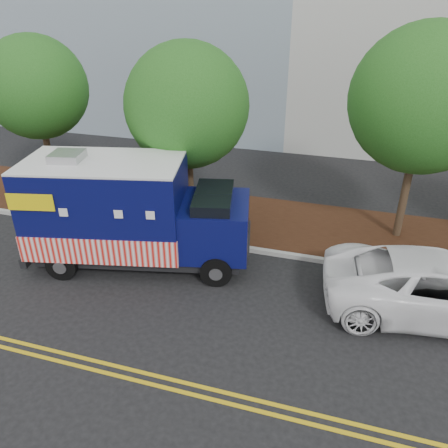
% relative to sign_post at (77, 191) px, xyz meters
% --- Properties ---
extents(ground, '(120.00, 120.00, 0.00)m').
position_rel_sign_post_xyz_m(ground, '(3.90, -1.73, -1.20)').
color(ground, black).
rests_on(ground, ground).
extents(curb, '(120.00, 0.18, 0.15)m').
position_rel_sign_post_xyz_m(curb, '(3.90, -0.33, -1.12)').
color(curb, '#9E9E99').
rests_on(curb, ground).
extents(mulch_strip, '(120.00, 4.00, 0.15)m').
position_rel_sign_post_xyz_m(mulch_strip, '(3.90, 1.77, -1.12)').
color(mulch_strip, black).
rests_on(mulch_strip, ground).
extents(centerline_near, '(120.00, 0.10, 0.01)m').
position_rel_sign_post_xyz_m(centerline_near, '(3.90, -6.18, -1.19)').
color(centerline_near, gold).
rests_on(centerline_near, ground).
extents(centerline_far, '(120.00, 0.10, 0.01)m').
position_rel_sign_post_xyz_m(centerline_far, '(3.90, -6.43, -1.19)').
color(centerline_far, gold).
rests_on(centerline_far, ground).
extents(tree_a, '(3.89, 3.89, 6.41)m').
position_rel_sign_post_xyz_m(tree_a, '(-2.38, 1.80, 3.25)').
color(tree_a, '#38281C').
rests_on(tree_a, ground).
extents(tree_b, '(4.17, 4.17, 6.39)m').
position_rel_sign_post_xyz_m(tree_b, '(4.00, 1.18, 3.10)').
color(tree_b, '#38281C').
rests_on(tree_b, ground).
extents(tree_c, '(4.50, 4.50, 7.03)m').
position_rel_sign_post_xyz_m(tree_c, '(11.33, 2.02, 3.58)').
color(tree_c, '#38281C').
rests_on(tree_c, ground).
extents(sign_post, '(0.06, 0.06, 2.40)m').
position_rel_sign_post_xyz_m(sign_post, '(0.00, 0.00, 0.00)').
color(sign_post, '#473828').
rests_on(sign_post, ground).
extents(food_truck, '(7.14, 3.87, 3.57)m').
position_rel_sign_post_xyz_m(food_truck, '(3.16, -1.96, 0.42)').
color(food_truck, black).
rests_on(food_truck, ground).
extents(white_car, '(6.27, 3.46, 1.66)m').
position_rel_sign_post_xyz_m(white_car, '(12.12, -1.96, -0.37)').
color(white_car, white).
rests_on(white_car, ground).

